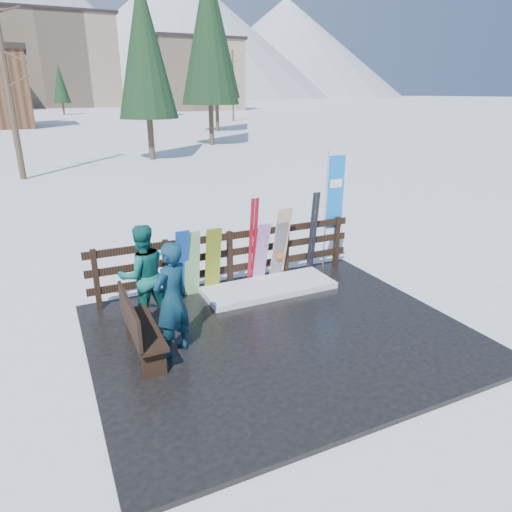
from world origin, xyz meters
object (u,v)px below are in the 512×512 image
snowboard_0 (182,264)px  snowboard_2 (213,260)px  snowboard_4 (278,251)px  snowboard_5 (280,244)px  bench (138,326)px  snowboard_3 (261,253)px  rental_flag (333,197)px  person_back (143,275)px  person_front (172,300)px  snowboard_1 (192,264)px

snowboard_0 → snowboard_2: snowboard_0 is taller
snowboard_4 → snowboard_5: (0.05, 0.00, 0.14)m
bench → snowboard_3: size_ratio=1.10×
rental_flag → person_back: 4.55m
snowboard_2 → snowboard_3: (1.05, 0.00, -0.01)m
snowboard_3 → snowboard_4: bearing=-0.0°
snowboard_3 → person_front: 2.99m
person_back → snowboard_5: bearing=-172.7°
bench → snowboard_4: bearing=28.0°
bench → person_front: bearing=-12.0°
snowboard_1 → snowboard_3: bearing=0.0°
snowboard_0 → rental_flag: size_ratio=0.56×
bench → snowboard_0: 2.10m
snowboard_3 → snowboard_4: 0.39m
bench → snowboard_5: 3.73m
snowboard_0 → person_back: (-0.85, -0.66, 0.17)m
snowboard_5 → person_back: person_back is taller
rental_flag → person_back: (-4.39, -0.93, -0.73)m
snowboard_4 → snowboard_5: size_ratio=0.82×
snowboard_1 → person_back: (-1.06, -0.66, 0.20)m
snowboard_3 → person_back: 2.62m
rental_flag → bench: bearing=-157.1°
bench → snowboard_4: size_ratio=1.11×
snowboard_4 → person_back: (-2.92, -0.66, 0.22)m
snowboard_3 → person_front: size_ratio=0.77×
snowboard_0 → snowboard_2: (0.63, -0.00, -0.02)m
snowboard_4 → person_front: 3.31m
snowboard_2 → rental_flag: (2.91, 0.27, 0.93)m
snowboard_1 → rental_flag: rental_flag is taller
snowboard_0 → snowboard_4: snowboard_0 is taller
snowboard_1 → snowboard_3: 1.47m
snowboard_0 → snowboard_5: bearing=-0.0°
person_front → person_back: 1.19m
snowboard_0 → snowboard_3: (1.67, 0.00, -0.04)m
rental_flag → person_front: 4.77m
snowboard_1 → snowboard_4: snowboard_1 is taller
rental_flag → person_back: size_ratio=1.49×
snowboard_0 → bench: bearing=-124.5°
rental_flag → snowboard_5: bearing=-169.3°
bench → snowboard_4: snowboard_4 is taller
snowboard_0 → snowboard_4: (2.06, -0.00, -0.05)m
bench → snowboard_5: size_ratio=0.91×
snowboard_0 → person_back: 1.09m
snowboard_0 → person_back: size_ratio=0.83×
snowboard_3 → snowboard_5: 0.46m
rental_flag → snowboard_1: bearing=-175.4°
snowboard_5 → person_front: (-2.80, -1.83, 0.09)m
person_front → snowboard_1: bearing=-146.8°
snowboard_0 → snowboard_3: size_ratio=1.06×
snowboard_2 → person_front: person_front is taller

